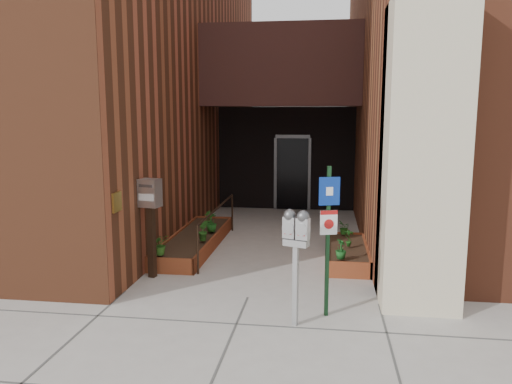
% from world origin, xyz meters
% --- Properties ---
extents(ground, '(80.00, 80.00, 0.00)m').
position_xyz_m(ground, '(0.00, 0.00, 0.00)').
color(ground, '#9E9991').
rests_on(ground, ground).
extents(architecture, '(20.00, 14.60, 10.00)m').
position_xyz_m(architecture, '(-0.18, 6.89, 4.98)').
color(architecture, brown).
rests_on(architecture, ground).
extents(planter_left, '(0.90, 3.60, 0.30)m').
position_xyz_m(planter_left, '(-1.55, 2.70, 0.13)').
color(planter_left, maroon).
rests_on(planter_left, ground).
extents(planter_right, '(0.80, 2.20, 0.30)m').
position_xyz_m(planter_right, '(1.60, 2.20, 0.13)').
color(planter_right, maroon).
rests_on(planter_right, ground).
extents(handrail, '(0.04, 3.34, 0.90)m').
position_xyz_m(handrail, '(-1.05, 2.65, 0.75)').
color(handrail, black).
rests_on(handrail, ground).
extents(parking_meter, '(0.37, 0.23, 1.60)m').
position_xyz_m(parking_meter, '(0.79, -0.91, 1.23)').
color(parking_meter, '#A5A5A7').
rests_on(parking_meter, ground).
extents(sign_post, '(0.28, 0.11, 2.13)m').
position_xyz_m(sign_post, '(1.21, -0.54, 1.31)').
color(sign_post, '#123319').
rests_on(sign_post, ground).
extents(payment_dropbox, '(0.39, 0.32, 1.73)m').
position_xyz_m(payment_dropbox, '(-1.80, 0.74, 1.25)').
color(payment_dropbox, black).
rests_on(payment_dropbox, ground).
extents(shrub_left_a, '(0.45, 0.45, 0.38)m').
position_xyz_m(shrub_left_a, '(-1.77, 1.10, 0.49)').
color(shrub_left_a, '#2D601B').
rests_on(shrub_left_a, planter_left).
extents(shrub_left_b, '(0.29, 0.29, 0.40)m').
position_xyz_m(shrub_left_b, '(-1.26, 2.19, 0.50)').
color(shrub_left_b, '#215217').
rests_on(shrub_left_b, planter_left).
extents(shrub_left_c, '(0.32, 0.32, 0.41)m').
position_xyz_m(shrub_left_c, '(-1.25, 2.95, 0.51)').
color(shrub_left_c, '#185017').
rests_on(shrub_left_c, planter_left).
extents(shrub_left_d, '(0.25, 0.25, 0.34)m').
position_xyz_m(shrub_left_d, '(-1.47, 3.55, 0.47)').
color(shrub_left_d, '#1D5017').
rests_on(shrub_left_d, planter_left).
extents(shrub_right_a, '(0.24, 0.24, 0.35)m').
position_xyz_m(shrub_right_a, '(1.46, 1.30, 0.47)').
color(shrub_right_a, '#17511C').
rests_on(shrub_right_a, planter_right).
extents(shrub_right_b, '(0.22, 0.22, 0.34)m').
position_xyz_m(shrub_right_b, '(1.64, 2.14, 0.47)').
color(shrub_right_b, '#1C5618').
rests_on(shrub_right_b, planter_right).
extents(shrub_right_c, '(0.28, 0.28, 0.29)m').
position_xyz_m(shrub_right_c, '(1.58, 3.10, 0.45)').
color(shrub_right_c, '#1E5718').
rests_on(shrub_right_c, planter_right).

